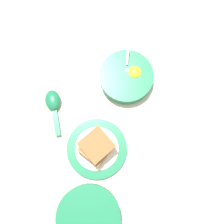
{
  "coord_description": "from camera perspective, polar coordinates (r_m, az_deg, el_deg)",
  "views": [
    {
      "loc": [
        -0.02,
        0.09,
        0.84
      ],
      "look_at": [
        -0.1,
        -0.06,
        0.02
      ],
      "focal_mm": 42.0,
      "sensor_mm": 36.0,
      "label": 1
    }
  ],
  "objects": [
    {
      "name": "toast_sandwich",
      "position": [
        0.81,
        -3.45,
        -7.71
      ],
      "size": [
        0.12,
        0.11,
        0.06
      ],
      "color": "brown",
      "rests_on": "toast_plate"
    },
    {
      "name": "toast_plate",
      "position": [
        0.84,
        -3.24,
        -7.94
      ],
      "size": [
        0.19,
        0.19,
        0.01
      ],
      "color": "#196B42",
      "rests_on": "ground_plane"
    },
    {
      "name": "congee_bowl",
      "position": [
        0.84,
        -5.11,
        -21.77
      ],
      "size": [
        0.19,
        0.19,
        0.04
      ],
      "color": "#196B42",
      "rests_on": "ground_plane"
    },
    {
      "name": "egg_bowl",
      "position": [
        0.87,
        3.16,
        7.62
      ],
      "size": [
        0.18,
        0.18,
        0.07
      ],
      "color": "#196B42",
      "rests_on": "ground_plane"
    },
    {
      "name": "ground_plane",
      "position": [
        0.85,
        -3.87,
        -6.82
      ],
      "size": [
        3.0,
        3.0,
        0.0
      ],
      "primitive_type": "plane",
      "color": "beige"
    },
    {
      "name": "soup_spoon",
      "position": [
        0.87,
        -12.66,
        1.76
      ],
      "size": [
        0.07,
        0.16,
        0.03
      ],
      "color": "#196B42",
      "rests_on": "ground_plane"
    }
  ]
}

